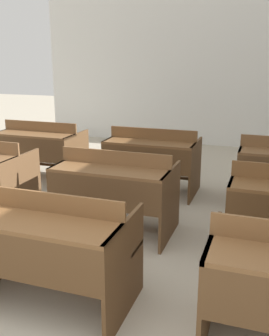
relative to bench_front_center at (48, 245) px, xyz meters
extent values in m
cube|color=silver|center=(0.12, 5.81, 0.99)|extent=(6.83, 0.06, 2.94)
cube|color=#54381F|center=(0.57, 0.04, -0.11)|extent=(0.03, 0.74, 0.72)
cube|color=brown|center=(0.00, -0.15, 0.23)|extent=(1.17, 0.37, 0.03)
cube|color=#54381F|center=(0.00, -0.32, 0.05)|extent=(1.11, 0.02, 0.32)
cube|color=brown|center=(0.00, 0.03, 0.32)|extent=(1.17, 0.02, 0.14)
cube|color=brown|center=(0.00, 0.27, -0.06)|extent=(1.17, 0.28, 0.03)
cube|color=#54381F|center=(0.00, 0.27, -0.32)|extent=(1.11, 0.04, 0.04)
cube|color=brown|center=(1.14, 0.06, -0.11)|extent=(0.03, 0.74, 0.72)
cube|color=brown|center=(-1.15, 1.34, -0.11)|extent=(0.03, 0.74, 0.72)
cube|color=brown|center=(-0.58, 1.35, -0.11)|extent=(0.03, 0.74, 0.72)
cube|color=brown|center=(0.56, 1.35, -0.11)|extent=(0.03, 0.74, 0.72)
cube|color=brown|center=(-0.01, 1.16, 0.23)|extent=(1.17, 0.37, 0.03)
cube|color=brown|center=(-0.01, 0.99, 0.05)|extent=(1.11, 0.02, 0.32)
cube|color=brown|center=(-0.01, 1.33, 0.32)|extent=(1.17, 0.02, 0.14)
cube|color=brown|center=(-0.01, 1.58, -0.06)|extent=(1.17, 0.28, 0.03)
cube|color=brown|center=(-0.01, 1.58, -0.32)|extent=(1.11, 0.04, 0.04)
cube|color=#52351C|center=(1.14, 1.35, -0.11)|extent=(0.03, 0.74, 0.72)
cube|color=brown|center=(-2.28, 2.67, -0.11)|extent=(0.03, 0.74, 0.72)
cube|color=brown|center=(-1.14, 2.67, -0.11)|extent=(0.03, 0.74, 0.72)
cube|color=brown|center=(-1.71, 2.48, 0.23)|extent=(1.17, 0.37, 0.03)
cube|color=brown|center=(-1.71, 2.31, 0.05)|extent=(1.11, 0.02, 0.32)
cube|color=brown|center=(-1.71, 2.65, 0.32)|extent=(1.17, 0.02, 0.14)
cube|color=brown|center=(-1.71, 2.90, -0.06)|extent=(1.17, 0.28, 0.03)
cube|color=brown|center=(-1.71, 2.90, -0.32)|extent=(1.11, 0.04, 0.04)
cube|color=#54371E|center=(-0.58, 2.67, -0.11)|extent=(0.03, 0.74, 0.72)
cube|color=#54371E|center=(0.56, 2.67, -0.11)|extent=(0.03, 0.74, 0.72)
cube|color=brown|center=(-0.01, 2.48, 0.23)|extent=(1.17, 0.37, 0.03)
cube|color=#54371E|center=(-0.01, 2.31, 0.05)|extent=(1.11, 0.02, 0.32)
cube|color=brown|center=(-0.01, 2.65, 0.32)|extent=(1.17, 0.02, 0.14)
cube|color=brown|center=(-0.01, 2.90, -0.06)|extent=(1.17, 0.28, 0.03)
cube|color=#54371E|center=(-0.01, 2.90, -0.32)|extent=(1.11, 0.04, 0.04)
cube|color=brown|center=(1.12, 2.64, -0.11)|extent=(0.03, 0.74, 0.72)
camera|label=1|loc=(1.42, -2.20, 1.30)|focal=42.00mm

